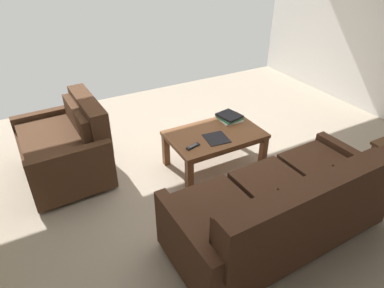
{
  "coord_description": "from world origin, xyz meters",
  "views": [
    {
      "loc": [
        1.67,
        2.48,
        2.33
      ],
      "look_at": [
        0.49,
        0.32,
        0.8
      ],
      "focal_mm": 31.63,
      "sensor_mm": 36.0,
      "label": 1
    }
  ],
  "objects": [
    {
      "name": "coffee_table",
      "position": [
        -0.12,
        -0.27,
        0.37
      ],
      "size": [
        1.05,
        0.67,
        0.44
      ],
      "color": "brown",
      "rests_on": "ground"
    },
    {
      "name": "tv_remote",
      "position": [
        0.24,
        -0.13,
        0.45
      ],
      "size": [
        0.17,
        0.08,
        0.02
      ],
      "color": "black",
      "rests_on": "coffee_table"
    },
    {
      "name": "loveseat_near",
      "position": [
        1.38,
        -0.9,
        0.37
      ],
      "size": [
        0.88,
        1.13,
        0.87
      ],
      "color": "black",
      "rests_on": "ground"
    },
    {
      "name": "book_stack",
      "position": [
        -0.44,
        -0.46,
        0.47
      ],
      "size": [
        0.27,
        0.3,
        0.06
      ],
      "color": "silver",
      "rests_on": "coffee_table"
    },
    {
      "name": "sofa_main",
      "position": [
        -0.02,
        0.99,
        0.37
      ],
      "size": [
        1.94,
        0.92,
        0.86
      ],
      "color": "black",
      "rests_on": "ground"
    },
    {
      "name": "ground_plane",
      "position": [
        0.0,
        0.0,
        -0.0
      ],
      "size": [
        5.97,
        5.47,
        0.01
      ],
      "primitive_type": "cube",
      "color": "tan"
    },
    {
      "name": "loose_magazine",
      "position": [
        -0.07,
        -0.16,
        0.44
      ],
      "size": [
        0.27,
        0.29,
        0.01
      ],
      "primitive_type": "cube",
      "rotation": [
        0.0,
        0.0,
        6.17
      ],
      "color": "black",
      "rests_on": "coffee_table"
    }
  ]
}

